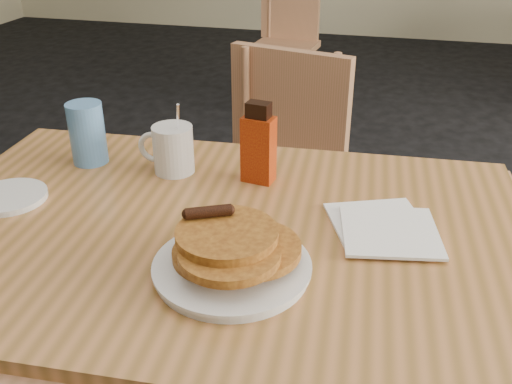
% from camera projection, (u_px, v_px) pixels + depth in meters
% --- Properties ---
extents(main_table, '(1.24, 0.88, 0.75)m').
position_uv_depth(main_table, '(217.00, 245.00, 1.08)').
color(main_table, '#AB6D3D').
rests_on(main_table, floor).
extents(chair_main_far, '(0.48, 0.49, 0.88)m').
position_uv_depth(chair_main_far, '(282.00, 169.00, 1.79)').
color(chair_main_far, '#AB7350').
rests_on(chair_main_far, floor).
extents(chair_wall_extra, '(0.42, 0.42, 0.85)m').
position_uv_depth(chair_wall_extra, '(287.00, 30.00, 3.64)').
color(chair_wall_extra, '#AB7350').
rests_on(chair_wall_extra, floor).
extents(pancake_plate, '(0.26, 0.26, 0.10)m').
position_uv_depth(pancake_plate, '(232.00, 257.00, 0.91)').
color(pancake_plate, silver).
rests_on(pancake_plate, main_table).
extents(coffee_mug, '(0.13, 0.09, 0.16)m').
position_uv_depth(coffee_mug, '(172.00, 148.00, 1.24)').
color(coffee_mug, silver).
rests_on(coffee_mug, main_table).
extents(syrup_bottle, '(0.07, 0.05, 0.17)m').
position_uv_depth(syrup_bottle, '(258.00, 145.00, 1.18)').
color(syrup_bottle, '#720706').
rests_on(syrup_bottle, main_table).
extents(napkin_stack, '(0.23, 0.24, 0.01)m').
position_uv_depth(napkin_stack, '(384.00, 228.00, 1.04)').
color(napkin_stack, white).
rests_on(napkin_stack, main_table).
extents(blue_tumbler, '(0.10, 0.10, 0.14)m').
position_uv_depth(blue_tumbler, '(87.00, 133.00, 1.27)').
color(blue_tumbler, '#5084BD').
rests_on(blue_tumbler, main_table).
extents(side_saucer, '(0.19, 0.19, 0.01)m').
position_uv_depth(side_saucer, '(9.00, 197.00, 1.14)').
color(side_saucer, silver).
rests_on(side_saucer, main_table).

